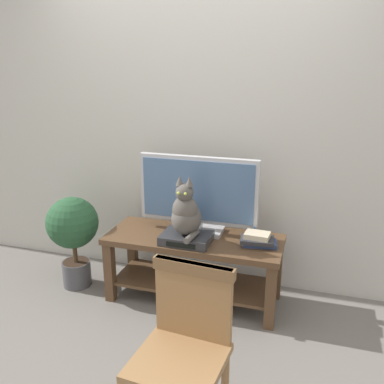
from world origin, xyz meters
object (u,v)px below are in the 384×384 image
Objects in this scene: tv at (198,193)px; wooden_chair at (185,340)px; media_box at (186,238)px; tv_stand at (194,256)px; cat at (186,213)px; potted_plant at (73,230)px; book_stack at (258,240)px.

tv is 1.05× the size of wooden_chair.
tv is 2.56× the size of media_box.
tv_stand is 0.48m from tv.
cat is (-0.02, -0.23, -0.08)m from tv.
potted_plant reaches higher than tv_stand.
tv_stand is at bearing -90.01° from tv.
cat is at bearing 107.52° from wooden_chair.
tv is at bearing 83.31° from media_box.
book_stack reaches higher than tv_stand.
tv_stand is at bearing 178.64° from book_stack.
media_box is at bearing -103.20° from tv_stand.
potted_plant reaches higher than media_box.
tv reaches higher than wooden_chair.
cat is 1.63× the size of book_stack.
tv is 0.56m from book_stack.
cat is at bearing -96.00° from tv.
tv reaches higher than potted_plant.
book_stack is 1.47m from potted_plant.
wooden_chair is 3.20× the size of book_stack.
media_box is 0.80× the size of cat.
book_stack is (0.48, -0.12, -0.27)m from tv.
potted_plant is (-1.47, -0.07, -0.08)m from book_stack.
book_stack is (0.51, 0.09, 0.01)m from media_box.
potted_plant is (-0.99, -0.19, -0.34)m from tv.
cat is at bearing -167.91° from book_stack.
tv reaches higher than cat.
cat is 1.11m from wooden_chair.
media_box is 0.96m from potted_plant.
wooden_chair reaches higher than book_stack.
potted_plant is at bearing -175.22° from tv_stand.
wooden_chair is at bearing -72.64° from media_box.
book_stack is at bearing -1.36° from tv_stand.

